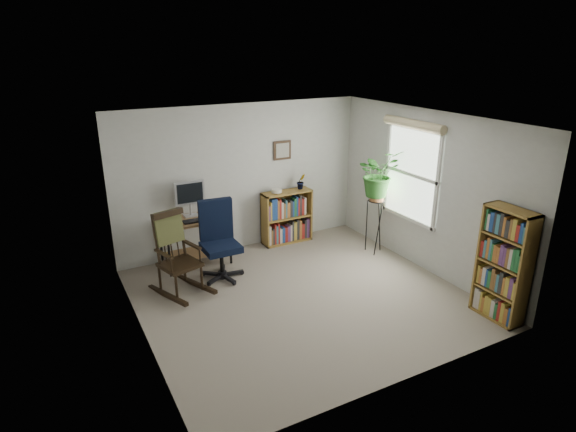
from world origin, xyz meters
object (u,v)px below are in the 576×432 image
rocking_chair (179,254)px  low_bookshelf (287,217)px  tall_bookshelf (504,265)px  desk (196,241)px  office_chair (221,241)px

rocking_chair → low_bookshelf: bearing=6.9°
rocking_chair → low_bookshelf: size_ratio=1.28×
tall_bookshelf → rocking_chair: bearing=143.1°
low_bookshelf → tall_bookshelf: (1.18, -3.42, 0.27)m
desk → tall_bookshelf: bearing=-49.2°
office_chair → low_bookshelf: (1.49, 0.78, -0.13)m
office_chair → tall_bookshelf: (2.68, -2.64, 0.14)m
desk → rocking_chair: size_ratio=0.89×
desk → rocking_chair: bearing=-120.7°
desk → office_chair: office_chair is taller
rocking_chair → tall_bookshelf: (3.33, -2.50, 0.14)m
desk → office_chair: size_ratio=0.89×
rocking_chair → tall_bookshelf: 4.17m
rocking_chair → desk: bearing=43.0°
office_chair → low_bookshelf: office_chair is taller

